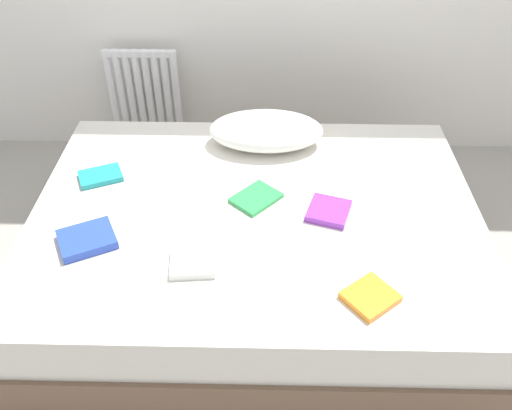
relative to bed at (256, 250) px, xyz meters
name	(u,v)px	position (x,y,z in m)	size (l,w,h in m)	color
ground_plane	(256,286)	(0.00, 0.00, -0.25)	(8.00, 8.00, 0.00)	#9E998E
bed	(256,250)	(0.00, 0.00, 0.00)	(2.00, 1.50, 0.50)	brown
radiator	(145,94)	(-0.72, 1.20, 0.17)	(0.45, 0.04, 0.57)	white
pillow	(266,130)	(0.04, 0.53, 0.33)	(0.57, 0.34, 0.16)	white
textbook_white	(193,262)	(-0.24, -0.35, 0.27)	(0.17, 0.16, 0.03)	white
textbook_orange	(370,297)	(0.43, -0.51, 0.27)	(0.17, 0.16, 0.03)	orange
textbook_blue	(87,239)	(-0.68, -0.23, 0.27)	(0.22, 0.18, 0.04)	#2847B7
textbook_green	(255,198)	(0.00, 0.06, 0.26)	(0.20, 0.16, 0.02)	green
textbook_purple	(329,211)	(0.32, -0.03, 0.27)	(0.17, 0.18, 0.03)	purple
textbook_teal	(100,176)	(-0.74, 0.21, 0.27)	(0.19, 0.13, 0.03)	teal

